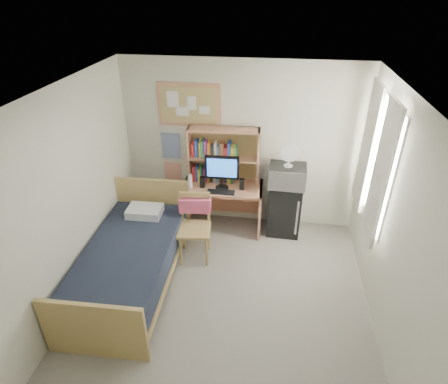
# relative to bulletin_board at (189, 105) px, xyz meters

# --- Properties ---
(floor) EXTENTS (3.60, 4.20, 0.02)m
(floor) POSITION_rel_bulletin_board_xyz_m (0.78, -2.08, -1.93)
(floor) COLOR gray
(floor) RESTS_ON ground
(ceiling) EXTENTS (3.60, 4.20, 0.02)m
(ceiling) POSITION_rel_bulletin_board_xyz_m (0.78, -2.08, 0.68)
(ceiling) COLOR silver
(ceiling) RESTS_ON wall_back
(wall_back) EXTENTS (3.60, 0.04, 2.60)m
(wall_back) POSITION_rel_bulletin_board_xyz_m (0.78, 0.02, -0.62)
(wall_back) COLOR silver
(wall_back) RESTS_ON floor
(wall_left) EXTENTS (0.04, 4.20, 2.60)m
(wall_left) POSITION_rel_bulletin_board_xyz_m (-1.02, -2.08, -0.62)
(wall_left) COLOR silver
(wall_left) RESTS_ON floor
(wall_right) EXTENTS (0.04, 4.20, 2.60)m
(wall_right) POSITION_rel_bulletin_board_xyz_m (2.58, -2.08, -0.62)
(wall_right) COLOR silver
(wall_right) RESTS_ON floor
(window_unit) EXTENTS (0.10, 1.40, 1.70)m
(window_unit) POSITION_rel_bulletin_board_xyz_m (2.53, -0.88, -0.32)
(window_unit) COLOR white
(window_unit) RESTS_ON wall_right
(curtain_left) EXTENTS (0.04, 0.55, 1.70)m
(curtain_left) POSITION_rel_bulletin_board_xyz_m (2.50, -1.28, -0.32)
(curtain_left) COLOR white
(curtain_left) RESTS_ON wall_right
(curtain_right) EXTENTS (0.04, 0.55, 1.70)m
(curtain_right) POSITION_rel_bulletin_board_xyz_m (2.50, -0.48, -0.32)
(curtain_right) COLOR white
(curtain_right) RESTS_ON wall_right
(bulletin_board) EXTENTS (0.94, 0.03, 0.64)m
(bulletin_board) POSITION_rel_bulletin_board_xyz_m (0.00, 0.00, 0.00)
(bulletin_board) COLOR tan
(bulletin_board) RESTS_ON wall_back
(poster_wave) EXTENTS (0.30, 0.01, 0.42)m
(poster_wave) POSITION_rel_bulletin_board_xyz_m (-0.32, 0.01, -0.67)
(poster_wave) COLOR #23438F
(poster_wave) RESTS_ON wall_back
(poster_japan) EXTENTS (0.28, 0.01, 0.36)m
(poster_japan) POSITION_rel_bulletin_board_xyz_m (-0.32, 0.01, -1.14)
(poster_japan) COLOR #E44F28
(poster_japan) RESTS_ON wall_back
(desk) EXTENTS (1.24, 0.65, 0.76)m
(desk) POSITION_rel_bulletin_board_xyz_m (0.54, -0.31, -1.54)
(desk) COLOR tan
(desk) RESTS_ON floor
(desk_chair) EXTENTS (0.54, 0.54, 0.98)m
(desk_chair) POSITION_rel_bulletin_board_xyz_m (0.26, -1.10, -1.43)
(desk_chair) COLOR tan
(desk_chair) RESTS_ON floor
(mini_fridge) EXTENTS (0.51, 0.51, 0.84)m
(mini_fridge) POSITION_rel_bulletin_board_xyz_m (1.51, -0.25, -1.50)
(mini_fridge) COLOR black
(mini_fridge) RESTS_ON floor
(bed) EXTENTS (1.14, 2.20, 0.60)m
(bed) POSITION_rel_bulletin_board_xyz_m (-0.46, -1.75, -1.62)
(bed) COLOR black
(bed) RESTS_ON floor
(hutch) EXTENTS (1.07, 0.30, 0.87)m
(hutch) POSITION_rel_bulletin_board_xyz_m (0.54, -0.16, -0.72)
(hutch) COLOR tan
(hutch) RESTS_ON desk
(monitor) EXTENTS (0.51, 0.05, 0.54)m
(monitor) POSITION_rel_bulletin_board_xyz_m (0.54, -0.37, -0.89)
(monitor) COLOR black
(monitor) RESTS_ON desk
(keyboard) EXTENTS (0.41, 0.14, 0.02)m
(keyboard) POSITION_rel_bulletin_board_xyz_m (0.55, -0.51, -1.15)
(keyboard) COLOR black
(keyboard) RESTS_ON desk
(speaker_left) EXTENTS (0.07, 0.07, 0.17)m
(speaker_left) POSITION_rel_bulletin_board_xyz_m (0.24, -0.38, -1.07)
(speaker_left) COLOR black
(speaker_left) RESTS_ON desk
(speaker_right) EXTENTS (0.07, 0.07, 0.17)m
(speaker_right) POSITION_rel_bulletin_board_xyz_m (0.84, -0.36, -1.07)
(speaker_right) COLOR black
(speaker_right) RESTS_ON desk
(water_bottle) EXTENTS (0.07, 0.07, 0.22)m
(water_bottle) POSITION_rel_bulletin_board_xyz_m (0.07, -0.42, -1.05)
(water_bottle) COLOR white
(water_bottle) RESTS_ON desk
(hoodie) EXTENTS (0.46, 0.18, 0.21)m
(hoodie) POSITION_rel_bulletin_board_xyz_m (0.24, -0.90, -1.16)
(hoodie) COLOR #D25072
(hoodie) RESTS_ON desk_chair
(microwave) EXTENTS (0.55, 0.43, 0.31)m
(microwave) POSITION_rel_bulletin_board_xyz_m (1.51, -0.27, -0.92)
(microwave) COLOR #B9B9BE
(microwave) RESTS_ON mini_fridge
(desk_fan) EXTENTS (0.27, 0.27, 0.33)m
(desk_fan) POSITION_rel_bulletin_board_xyz_m (1.51, -0.27, -0.60)
(desk_fan) COLOR white
(desk_fan) RESTS_ON microwave
(pillow) EXTENTS (0.49, 0.35, 0.12)m
(pillow) POSITION_rel_bulletin_board_xyz_m (-0.48, -1.00, -1.26)
(pillow) COLOR white
(pillow) RESTS_ON bed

